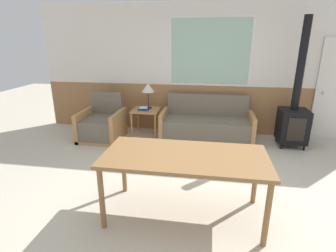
{
  "coord_description": "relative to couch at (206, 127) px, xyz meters",
  "views": [
    {
      "loc": [
        0.1,
        -3.01,
        1.98
      ],
      "look_at": [
        -0.58,
        1.16,
        0.57
      ],
      "focal_mm": 28.0,
      "sensor_mm": 36.0,
      "label": 1
    }
  ],
  "objects": [
    {
      "name": "ground_plane",
      "position": [
        -0.06,
        -2.13,
        -0.27
      ],
      "size": [
        16.0,
        16.0,
        0.0
      ],
      "primitive_type": "plane",
      "color": "beige"
    },
    {
      "name": "wall_back",
      "position": [
        -0.06,
        0.49,
        1.1
      ],
      "size": [
        7.2,
        0.09,
        2.7
      ],
      "color": "#996B42",
      "rests_on": "ground_plane"
    },
    {
      "name": "couch",
      "position": [
        0.0,
        0.0,
        0.0
      ],
      "size": [
        1.85,
        0.76,
        0.88
      ],
      "color": "#B27F4C",
      "rests_on": "ground_plane"
    },
    {
      "name": "armchair",
      "position": [
        -2.13,
        -0.3,
        0.0
      ],
      "size": [
        0.81,
        0.84,
        0.9
      ],
      "rotation": [
        0.0,
        0.0,
        0.17
      ],
      "color": "#B27F4C",
      "rests_on": "ground_plane"
    },
    {
      "name": "side_table",
      "position": [
        -1.28,
        0.05,
        0.21
      ],
      "size": [
        0.56,
        0.56,
        0.57
      ],
      "color": "#B27F4C",
      "rests_on": "ground_plane"
    },
    {
      "name": "table_lamp",
      "position": [
        -1.24,
        0.15,
        0.73
      ],
      "size": [
        0.28,
        0.28,
        0.53
      ],
      "color": "#262628",
      "rests_on": "side_table"
    },
    {
      "name": "book_stack",
      "position": [
        -1.3,
        -0.04,
        0.33
      ],
      "size": [
        0.23,
        0.16,
        0.07
      ],
      "color": "#234799",
      "rests_on": "side_table"
    },
    {
      "name": "dining_table",
      "position": [
        -0.2,
        -2.52,
        0.42
      ],
      "size": [
        1.81,
        0.86,
        0.77
      ],
      "color": "olive",
      "rests_on": "ground_plane"
    },
    {
      "name": "wood_stove",
      "position": [
        1.62,
        -0.09,
        0.33
      ],
      "size": [
        0.51,
        0.51,
        2.37
      ],
      "color": "black",
      "rests_on": "ground_plane"
    }
  ]
}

